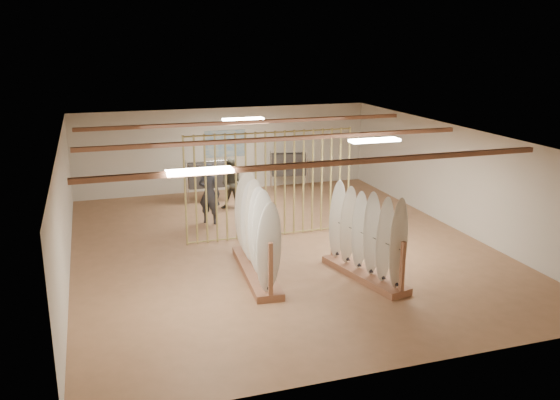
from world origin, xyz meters
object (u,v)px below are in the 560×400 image
object	(u,v)px
clothing_rack_b	(289,165)
rack_right	(365,248)
shopper_b	(233,181)
rack_left	(256,244)
shopper_a	(209,189)
clothing_rack_a	(207,175)

from	to	relation	value
clothing_rack_b	rack_right	bearing A→B (deg)	-84.89
rack_right	shopper_b	world-z (taller)	rack_right
rack_right	rack_left	bearing A→B (deg)	145.61
rack_left	shopper_b	world-z (taller)	rack_left
shopper_a	shopper_b	xyz separation A→B (m)	(0.95, 1.13, -0.09)
rack_right	clothing_rack_a	size ratio (longest dim) A/B	1.83
clothing_rack_a	shopper_a	world-z (taller)	shopper_a
rack_right	shopper_a	size ratio (longest dim) A/B	1.29
shopper_a	rack_right	bearing A→B (deg)	152.15
clothing_rack_a	rack_right	bearing A→B (deg)	-73.25
rack_left	shopper_a	xyz separation A→B (m)	(-0.21, 4.04, 0.26)
clothing_rack_a	shopper_a	xyz separation A→B (m)	(-0.36, -2.11, 0.08)
clothing_rack_a	clothing_rack_b	world-z (taller)	clothing_rack_a
shopper_a	shopper_b	world-z (taller)	shopper_a
clothing_rack_a	clothing_rack_b	size ratio (longest dim) A/B	1.04
rack_right	shopper_b	distance (m)	6.24
rack_right	clothing_rack_b	world-z (taller)	rack_right
rack_right	shopper_b	xyz separation A→B (m)	(-1.46, 6.06, 0.21)
shopper_a	shopper_b	bearing A→B (deg)	-93.72
clothing_rack_a	shopper_b	world-z (taller)	shopper_b
rack_left	shopper_a	bearing A→B (deg)	97.11
clothing_rack_a	shopper_b	xyz separation A→B (m)	(0.58, -0.98, -0.00)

